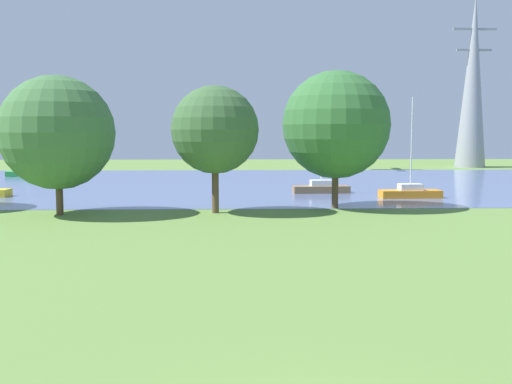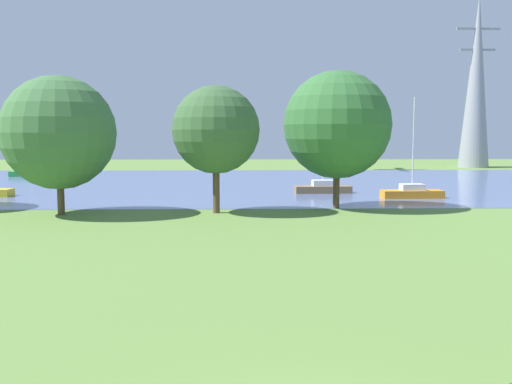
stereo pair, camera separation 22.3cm
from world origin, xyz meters
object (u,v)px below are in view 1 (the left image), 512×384
at_px(sailboat_orange, 410,192).
at_px(electricity_pylon, 473,82).
at_px(sailboat_green, 28,172).
at_px(tree_west_far, 336,125).
at_px(tree_west_near, 57,133).
at_px(sailboat_brown, 321,188).
at_px(tree_east_near, 215,130).

distance_m(sailboat_orange, electricity_pylon, 46.59).
bearing_deg(sailboat_green, tree_west_far, -43.17).
xyz_separation_m(sailboat_green, tree_west_far, (31.45, -29.50, 5.20)).
xyz_separation_m(sailboat_green, tree_west_near, (13.60, -32.13, 4.67)).
distance_m(sailboat_brown, tree_west_near, 22.61).
distance_m(sailboat_brown, electricity_pylon, 46.86).
xyz_separation_m(sailboat_brown, tree_west_far, (-0.48, -9.76, 5.22)).
bearing_deg(tree_east_near, sailboat_orange, 27.77).
xyz_separation_m(tree_west_near, tree_east_near, (9.75, 0.54, 0.17)).
xyz_separation_m(tree_west_far, electricity_pylon, (28.11, 45.58, 6.98)).
xyz_separation_m(sailboat_orange, electricity_pylon, (21.11, 39.71, 12.18)).
bearing_deg(tree_west_far, sailboat_brown, 87.17).
bearing_deg(sailboat_brown, sailboat_green, 148.27).
bearing_deg(tree_west_far, tree_east_near, -165.59).
height_order(sailboat_orange, tree_west_near, tree_west_near).
xyz_separation_m(tree_west_near, tree_west_far, (17.85, 2.63, 0.53)).
height_order(sailboat_brown, electricity_pylon, electricity_pylon).
bearing_deg(sailboat_green, tree_west_near, -67.05).
relative_size(sailboat_orange, tree_east_near, 0.97).
height_order(sailboat_brown, sailboat_green, sailboat_green).
bearing_deg(sailboat_orange, tree_east_near, -152.23).
xyz_separation_m(sailboat_green, tree_east_near, (23.35, -31.58, 4.84)).
distance_m(sailboat_green, tree_west_far, 43.43).
distance_m(sailboat_green, tree_east_near, 39.58).
bearing_deg(tree_east_near, tree_west_near, -176.80).
bearing_deg(tree_east_near, sailboat_brown, 54.07).
xyz_separation_m(sailboat_green, electricity_pylon, (59.56, 16.08, 12.18)).
bearing_deg(tree_west_far, electricity_pylon, 58.33).
height_order(sailboat_orange, sailboat_green, sailboat_green).
bearing_deg(sailboat_brown, tree_east_near, -125.93).
xyz_separation_m(sailboat_brown, sailboat_orange, (6.52, -3.89, 0.03)).
bearing_deg(electricity_pylon, tree_east_near, -127.23).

